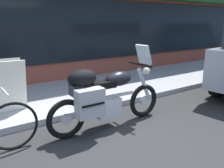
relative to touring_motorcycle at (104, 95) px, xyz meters
name	(u,v)px	position (x,y,z in m)	size (l,w,h in m)	color
ground_plane	(117,142)	(-0.08, -0.52, -0.60)	(80.00, 80.00, 0.00)	#2C2C2C
touring_motorcycle	(104,95)	(0.00, 0.00, 0.00)	(2.24, 0.66, 1.40)	black
sandwich_board_sign	(10,86)	(-1.18, 1.48, 0.02)	(0.55, 0.42, 0.99)	silver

